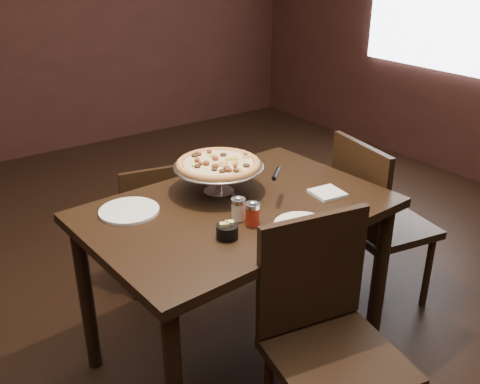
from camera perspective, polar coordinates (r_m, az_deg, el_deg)
room at (r=2.27m, az=0.33°, el=12.13°), size 6.04×7.04×2.84m
dining_table at (r=2.45m, az=-0.27°, el=-3.78°), size 1.40×0.98×0.84m
pizza_stand at (r=2.47m, az=-2.32°, el=2.97°), size 0.42×0.42×0.17m
parmesan_shaker at (r=2.26m, az=-0.18°, el=-1.76°), size 0.06×0.06×0.11m
pepper_flake_shaker at (r=2.22m, az=1.34°, el=-2.29°), size 0.06×0.06×0.11m
packet_caddy at (r=2.13m, az=-1.38°, el=-4.16°), size 0.09×0.09×0.07m
napkin_stack at (r=2.53m, az=9.30°, el=-0.11°), size 0.15×0.15×0.01m
plate_left at (r=2.39m, az=-11.74°, el=-1.97°), size 0.26×0.26×0.01m
plate_near at (r=2.24m, az=6.61°, el=-3.52°), size 0.23×0.23×0.01m
serving_spatula at (r=2.38m, az=3.89°, el=1.95°), size 0.18×0.18×0.03m
chair_far at (r=3.15m, az=-9.29°, el=-3.10°), size 0.45×0.45×0.81m
chair_near at (r=2.14m, az=9.26°, el=-14.80°), size 0.55×0.55×1.00m
chair_side at (r=3.03m, az=14.16°, el=-2.68°), size 0.54×0.54×0.99m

